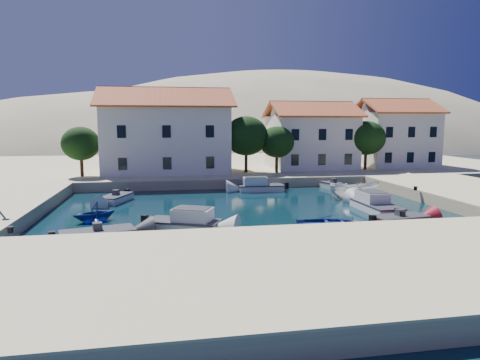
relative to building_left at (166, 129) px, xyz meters
name	(u,v)px	position (x,y,z in m)	size (l,w,h in m)	color
ground	(279,242)	(6.00, -28.00, -5.94)	(400.00, 400.00, 0.00)	black
quay_south	(316,269)	(6.00, -34.00, -5.44)	(52.00, 12.00, 1.00)	#CABB8A
quay_east	(475,194)	(26.50, -18.00, -5.44)	(11.00, 20.00, 1.00)	#CABB8A
quay_north	(223,166)	(8.00, 10.00, -5.44)	(80.00, 36.00, 1.00)	#CABB8A
hills	(243,208)	(26.64, 95.62, -29.34)	(254.00, 176.00, 99.00)	#958C65
building_left	(166,129)	(0.00, 0.00, 0.00)	(14.70, 9.45, 9.70)	silver
building_mid	(311,135)	(18.00, 1.00, -0.71)	(10.50, 8.40, 8.30)	silver
building_right	(394,132)	(30.00, 2.00, -0.46)	(9.45, 8.40, 8.80)	silver
trees	(259,139)	(10.51, -2.54, -1.10)	(37.30, 5.30, 6.45)	#382314
bollards	(305,207)	(8.80, -24.13, -4.79)	(29.36, 9.56, 0.30)	black
motorboat_grey_sw	(98,235)	(-4.15, -25.82, -5.64)	(4.43, 2.83, 1.25)	#343439
cabin_cruiser_south	(183,222)	(0.80, -24.19, -5.46)	(4.96, 3.68, 1.60)	silver
rowboat_south	(333,229)	(10.16, -25.67, -5.94)	(3.26, 4.56, 0.95)	navy
motorboat_red_se	(400,220)	(14.96, -25.36, -5.64)	(3.89, 2.22, 1.25)	maroon
cabin_cruiser_east	(376,205)	(15.57, -20.99, -5.46)	(2.09, 5.11, 1.60)	silver
boat_east	(354,199)	(16.26, -15.68, -5.94)	(1.69, 4.48, 1.73)	silver
motorboat_white_ne	(333,186)	(16.75, -9.70, -5.64)	(2.14, 3.31, 1.25)	silver
rowboat_west	(95,221)	(-5.08, -20.80, -5.94)	(2.45, 2.84, 1.50)	navy
motorboat_white_west	(116,199)	(-4.41, -13.60, -5.64)	(2.82, 3.97, 1.25)	silver
cabin_cruiser_north	(261,186)	(9.06, -9.94, -5.46)	(4.52, 2.07, 1.60)	silver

